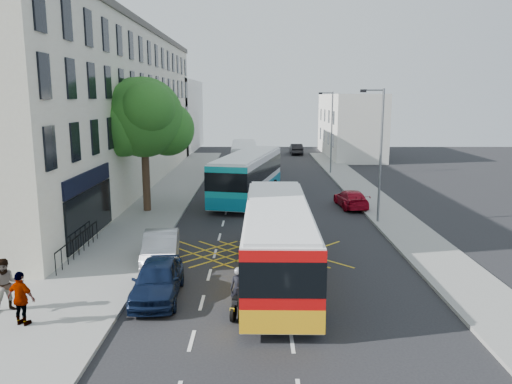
{
  "coord_description": "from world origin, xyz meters",
  "views": [
    {
      "loc": [
        -1.12,
        -17.72,
        7.65
      ],
      "look_at": [
        -1.17,
        10.82,
        2.2
      ],
      "focal_mm": 35.0,
      "sensor_mm": 36.0,
      "label": 1
    }
  ],
  "objects_px": {
    "pedestrian_far": "(21,299)",
    "bus_mid": "(248,175)",
    "parked_car_blue": "(157,279)",
    "distant_car_dark": "(296,149)",
    "bus_far": "(244,158)",
    "lamp_far": "(331,128)",
    "motorbike": "(238,292)",
    "bus_near": "(277,241)",
    "parked_car_silver": "(161,248)",
    "lamp_near": "(379,149)",
    "red_hatchback": "(351,199)",
    "distant_car_grey": "(244,154)",
    "pedestrian_near": "(6,285)",
    "street_tree": "(143,118)"
  },
  "relations": [
    {
      "from": "parked_car_silver",
      "to": "lamp_near",
      "type": "bearing_deg",
      "value": 25.5
    },
    {
      "from": "red_hatchback",
      "to": "street_tree",
      "type": "bearing_deg",
      "value": 2.1
    },
    {
      "from": "distant_car_grey",
      "to": "pedestrian_near",
      "type": "height_order",
      "value": "pedestrian_near"
    },
    {
      "from": "parked_car_silver",
      "to": "pedestrian_near",
      "type": "height_order",
      "value": "pedestrian_near"
    },
    {
      "from": "parked_car_blue",
      "to": "parked_car_silver",
      "type": "height_order",
      "value": "parked_car_blue"
    },
    {
      "from": "street_tree",
      "to": "pedestrian_near",
      "type": "bearing_deg",
      "value": -95.24
    },
    {
      "from": "red_hatchback",
      "to": "pedestrian_far",
      "type": "bearing_deg",
      "value": 47.95
    },
    {
      "from": "lamp_near",
      "to": "lamp_far",
      "type": "relative_size",
      "value": 1.0
    },
    {
      "from": "lamp_far",
      "to": "pedestrian_near",
      "type": "height_order",
      "value": "lamp_far"
    },
    {
      "from": "distant_car_grey",
      "to": "pedestrian_far",
      "type": "distance_m",
      "value": 46.33
    },
    {
      "from": "bus_near",
      "to": "pedestrian_far",
      "type": "xyz_separation_m",
      "value": [
        -8.68,
        -4.62,
        -0.64
      ]
    },
    {
      "from": "lamp_near",
      "to": "distant_car_grey",
      "type": "distance_m",
      "value": 33.19
    },
    {
      "from": "street_tree",
      "to": "parked_car_blue",
      "type": "bearing_deg",
      "value": -76.19
    },
    {
      "from": "parked_car_silver",
      "to": "distant_car_grey",
      "type": "relative_size",
      "value": 0.92
    },
    {
      "from": "motorbike",
      "to": "lamp_far",
      "type": "bearing_deg",
      "value": 89.44
    },
    {
      "from": "bus_mid",
      "to": "pedestrian_far",
      "type": "distance_m",
      "value": 22.85
    },
    {
      "from": "lamp_far",
      "to": "motorbike",
      "type": "xyz_separation_m",
      "value": [
        -7.98,
        -32.95,
        -3.8
      ]
    },
    {
      "from": "bus_near",
      "to": "parked_car_silver",
      "type": "bearing_deg",
      "value": 158.96
    },
    {
      "from": "bus_far",
      "to": "pedestrian_far",
      "type": "xyz_separation_m",
      "value": [
        -6.52,
        -34.77,
        -0.51
      ]
    },
    {
      "from": "lamp_far",
      "to": "parked_car_blue",
      "type": "relative_size",
      "value": 1.83
    },
    {
      "from": "distant_car_dark",
      "to": "pedestrian_near",
      "type": "xyz_separation_m",
      "value": [
        -14.17,
        -50.7,
        0.4
      ]
    },
    {
      "from": "parked_car_silver",
      "to": "bus_mid",
      "type": "bearing_deg",
      "value": 69.03
    },
    {
      "from": "bus_far",
      "to": "motorbike",
      "type": "bearing_deg",
      "value": -90.74
    },
    {
      "from": "parked_car_silver",
      "to": "lamp_far",
      "type": "bearing_deg",
      "value": 60.05
    },
    {
      "from": "parked_car_blue",
      "to": "distant_car_dark",
      "type": "xyz_separation_m",
      "value": [
        9.14,
        49.15,
        -0.02
      ]
    },
    {
      "from": "bus_mid",
      "to": "parked_car_blue",
      "type": "relative_size",
      "value": 2.9
    },
    {
      "from": "distant_car_dark",
      "to": "bus_far",
      "type": "bearing_deg",
      "value": 67.68
    },
    {
      "from": "pedestrian_near",
      "to": "motorbike",
      "type": "bearing_deg",
      "value": -27.52
    },
    {
      "from": "motorbike",
      "to": "red_hatchback",
      "type": "xyz_separation_m",
      "value": [
        7.28,
        17.53,
        -0.2
      ]
    },
    {
      "from": "motorbike",
      "to": "distant_car_dark",
      "type": "bearing_deg",
      "value": 96.32
    },
    {
      "from": "red_hatchback",
      "to": "distant_car_grey",
      "type": "relative_size",
      "value": 0.89
    },
    {
      "from": "pedestrian_far",
      "to": "bus_mid",
      "type": "bearing_deg",
      "value": -89.47
    },
    {
      "from": "lamp_far",
      "to": "bus_near",
      "type": "xyz_separation_m",
      "value": [
        -6.45,
        -29.56,
        -2.9
      ]
    },
    {
      "from": "street_tree",
      "to": "parked_car_blue",
      "type": "xyz_separation_m",
      "value": [
        3.56,
        -14.49,
        -5.55
      ]
    },
    {
      "from": "pedestrian_near",
      "to": "bus_near",
      "type": "bearing_deg",
      "value": -8.48
    },
    {
      "from": "lamp_near",
      "to": "distant_car_grey",
      "type": "bearing_deg",
      "value": 105.66
    },
    {
      "from": "lamp_near",
      "to": "lamp_far",
      "type": "distance_m",
      "value": 20.0
    },
    {
      "from": "motorbike",
      "to": "distant_car_dark",
      "type": "distance_m",
      "value": 50.93
    },
    {
      "from": "street_tree",
      "to": "pedestrian_far",
      "type": "distance_m",
      "value": 17.92
    },
    {
      "from": "parked_car_blue",
      "to": "lamp_far",
      "type": "bearing_deg",
      "value": 67.99
    },
    {
      "from": "parked_car_silver",
      "to": "bus_near",
      "type": "bearing_deg",
      "value": -28.47
    },
    {
      "from": "motorbike",
      "to": "street_tree",
      "type": "bearing_deg",
      "value": 125.96
    },
    {
      "from": "bus_far",
      "to": "parked_car_silver",
      "type": "bearing_deg",
      "value": -98.31
    },
    {
      "from": "bus_mid",
      "to": "pedestrian_near",
      "type": "xyz_separation_m",
      "value": [
        -8.19,
        -20.59,
        -0.71
      ]
    },
    {
      "from": "bus_mid",
      "to": "pedestrian_near",
      "type": "height_order",
      "value": "bus_mid"
    },
    {
      "from": "lamp_far",
      "to": "parked_car_silver",
      "type": "xyz_separation_m",
      "value": [
        -11.8,
        -27.42,
        -3.88
      ]
    },
    {
      "from": "pedestrian_far",
      "to": "distant_car_dark",
      "type": "bearing_deg",
      "value": -85.47
    },
    {
      "from": "bus_near",
      "to": "distant_car_dark",
      "type": "distance_m",
      "value": 47.4
    },
    {
      "from": "lamp_far",
      "to": "parked_car_silver",
      "type": "height_order",
      "value": "lamp_far"
    },
    {
      "from": "lamp_near",
      "to": "pedestrian_near",
      "type": "distance_m",
      "value": 21.09
    }
  ]
}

